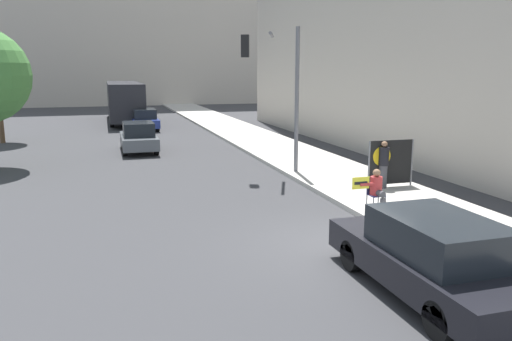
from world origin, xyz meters
The scene contains 10 objects.
ground_plane centered at (0.00, 0.00, 0.00)m, with size 160.00×160.00×0.00m, color #38383A.
sidewalk_curb centered at (3.35, 15.00, 0.08)m, with size 3.77×90.00×0.15m, color #B7B2A8.
seated_protester centered at (1.94, 1.88, 0.82)m, with size 0.99×0.77×1.23m.
jogger_on_sidewalk centered at (3.70, 4.46, 0.97)m, with size 0.34×0.34×1.61m.
protest_banner centered at (4.02, 4.56, 1.01)m, with size 1.73×0.06×1.62m.
traffic_light_pole centered at (1.21, 8.30, 3.86)m, with size 2.15×1.91×5.58m.
parked_car_curbside centered at (0.33, -2.86, 0.76)m, with size 1.87×4.66×1.53m.
car_on_road_nearest centered at (-3.66, 15.82, 0.75)m, with size 1.73×4.14×1.52m.
car_on_road_midblock centered at (-2.59, 25.66, 0.73)m, with size 1.73×4.43×1.48m.
city_bus_on_road centered at (-3.68, 31.79, 1.82)m, with size 2.52×12.49×3.16m.
Camera 1 is at (-5.24, -10.16, 4.08)m, focal length 35.00 mm.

